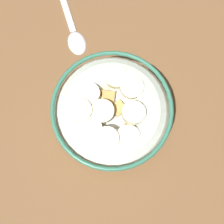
{
  "coord_description": "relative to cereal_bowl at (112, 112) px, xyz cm",
  "views": [
    {
      "loc": [
        -7.94,
        2.51,
        41.16
      ],
      "look_at": [
        0.0,
        0.0,
        3.0
      ],
      "focal_mm": 44.19,
      "sensor_mm": 36.0,
      "label": 1
    }
  ],
  "objects": [
    {
      "name": "cereal_bowl",
      "position": [
        0.0,
        0.0,
        0.0
      ],
      "size": [
        16.58,
        16.58,
        6.55
      ],
      "color": "beige",
      "rests_on": "ground_plane"
    },
    {
      "name": "ground_plane",
      "position": [
        0.01,
        -0.01,
        -4.13
      ],
      "size": [
        111.35,
        111.35,
        2.0
      ],
      "primitive_type": "cube",
      "color": "brown"
    },
    {
      "name": "spoon",
      "position": [
        15.65,
        1.79,
        -2.8
      ],
      "size": [
        15.99,
        2.9,
        0.8
      ],
      "color": "silver",
      "rests_on": "ground_plane"
    }
  ]
}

